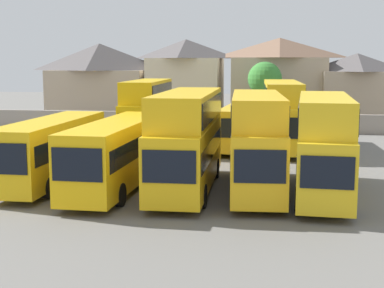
{
  "coord_description": "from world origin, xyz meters",
  "views": [
    {
      "loc": [
        4.8,
        -27.93,
        6.61
      ],
      "look_at": [
        0.0,
        3.0,
        1.96
      ],
      "focal_mm": 51.91,
      "sensor_mm": 36.0,
      "label": 1
    }
  ],
  "objects_px": {
    "bus_3": "(188,136)",
    "bus_7": "(192,124)",
    "bus_6": "(147,109)",
    "bus_2": "(118,151)",
    "bus_1": "(52,147)",
    "house_terrace_right": "(279,80)",
    "bus_4": "(257,138)",
    "tree_left_of_lot": "(265,79)",
    "bus_8": "(243,124)",
    "bus_5": "(324,140)",
    "house_terrace_far_right": "(356,89)",
    "bus_9": "(282,111)",
    "house_terrace_centre": "(186,80)",
    "house_terrace_left": "(100,81)"
  },
  "relations": [
    {
      "from": "bus_4",
      "to": "tree_left_of_lot",
      "type": "height_order",
      "value": "tree_left_of_lot"
    },
    {
      "from": "bus_8",
      "to": "tree_left_of_lot",
      "type": "bearing_deg",
      "value": 177.51
    },
    {
      "from": "bus_7",
      "to": "bus_9",
      "type": "bearing_deg",
      "value": 98.72
    },
    {
      "from": "house_terrace_centre",
      "to": "bus_9",
      "type": "bearing_deg",
      "value": -61.02
    },
    {
      "from": "bus_2",
      "to": "house_terrace_right",
      "type": "height_order",
      "value": "house_terrace_right"
    },
    {
      "from": "bus_1",
      "to": "house_terrace_right",
      "type": "xyz_separation_m",
      "value": [
        12.15,
        33.48,
        2.68
      ]
    },
    {
      "from": "bus_1",
      "to": "bus_6",
      "type": "bearing_deg",
      "value": 172.68
    },
    {
      "from": "house_terrace_right",
      "to": "house_terrace_far_right",
      "type": "height_order",
      "value": "house_terrace_right"
    },
    {
      "from": "bus_4",
      "to": "bus_8",
      "type": "xyz_separation_m",
      "value": [
        -1.6,
        14.34,
        -0.93
      ]
    },
    {
      "from": "bus_8",
      "to": "house_terrace_far_right",
      "type": "relative_size",
      "value": 1.4
    },
    {
      "from": "bus_6",
      "to": "bus_7",
      "type": "xyz_separation_m",
      "value": [
        3.68,
        -0.67,
        -1.03
      ]
    },
    {
      "from": "bus_1",
      "to": "bus_6",
      "type": "distance_m",
      "value": 14.72
    },
    {
      "from": "bus_5",
      "to": "house_terrace_far_right",
      "type": "height_order",
      "value": "house_terrace_far_right"
    },
    {
      "from": "bus_3",
      "to": "house_terrace_right",
      "type": "distance_m",
      "value": 34.26
    },
    {
      "from": "bus_3",
      "to": "bus_8",
      "type": "distance_m",
      "value": 14.67
    },
    {
      "from": "house_terrace_left",
      "to": "house_terrace_right",
      "type": "relative_size",
      "value": 1.09
    },
    {
      "from": "bus_5",
      "to": "tree_left_of_lot",
      "type": "distance_m",
      "value": 27.73
    },
    {
      "from": "bus_6",
      "to": "bus_9",
      "type": "distance_m",
      "value": 10.55
    },
    {
      "from": "bus_7",
      "to": "house_terrace_left",
      "type": "bearing_deg",
      "value": -140.23
    },
    {
      "from": "bus_3",
      "to": "bus_6",
      "type": "xyz_separation_m",
      "value": [
        -5.69,
        14.98,
        0.04
      ]
    },
    {
      "from": "bus_2",
      "to": "house_terrace_far_right",
      "type": "bearing_deg",
      "value": 154.66
    },
    {
      "from": "bus_2",
      "to": "house_terrace_right",
      "type": "relative_size",
      "value": 1.11
    },
    {
      "from": "bus_2",
      "to": "bus_6",
      "type": "xyz_separation_m",
      "value": [
        -2.06,
        15.17,
        0.88
      ]
    },
    {
      "from": "bus_3",
      "to": "bus_5",
      "type": "xyz_separation_m",
      "value": [
        6.82,
        -0.21,
        -0.08
      ]
    },
    {
      "from": "bus_4",
      "to": "tree_left_of_lot",
      "type": "bearing_deg",
      "value": 176.77
    },
    {
      "from": "bus_4",
      "to": "house_terrace_far_right",
      "type": "relative_size",
      "value": 1.38
    },
    {
      "from": "bus_3",
      "to": "bus_9",
      "type": "height_order",
      "value": "bus_9"
    },
    {
      "from": "house_terrace_right",
      "to": "bus_1",
      "type": "bearing_deg",
      "value": -109.94
    },
    {
      "from": "bus_7",
      "to": "house_terrace_left",
      "type": "relative_size",
      "value": 0.93
    },
    {
      "from": "bus_5",
      "to": "bus_3",
      "type": "bearing_deg",
      "value": -89.15
    },
    {
      "from": "bus_4",
      "to": "bus_6",
      "type": "bearing_deg",
      "value": -151.98
    },
    {
      "from": "house_terrace_right",
      "to": "house_terrace_far_right",
      "type": "relative_size",
      "value": 1.39
    },
    {
      "from": "bus_3",
      "to": "house_terrace_far_right",
      "type": "distance_m",
      "value": 35.17
    },
    {
      "from": "bus_1",
      "to": "bus_8",
      "type": "xyz_separation_m",
      "value": [
        9.46,
        14.1,
        -0.12
      ]
    },
    {
      "from": "house_terrace_centre",
      "to": "tree_left_of_lot",
      "type": "relative_size",
      "value": 1.37
    },
    {
      "from": "bus_9",
      "to": "house_terrace_right",
      "type": "bearing_deg",
      "value": 178.23
    },
    {
      "from": "bus_8",
      "to": "house_terrace_centre",
      "type": "relative_size",
      "value": 1.16
    },
    {
      "from": "bus_8",
      "to": "tree_left_of_lot",
      "type": "distance_m",
      "value": 13.11
    },
    {
      "from": "bus_2",
      "to": "bus_6",
      "type": "relative_size",
      "value": 1.12
    },
    {
      "from": "bus_1",
      "to": "bus_2",
      "type": "distance_m",
      "value": 3.95
    },
    {
      "from": "house_terrace_centre",
      "to": "house_terrace_far_right",
      "type": "bearing_deg",
      "value": -3.48
    },
    {
      "from": "bus_6",
      "to": "bus_2",
      "type": "bearing_deg",
      "value": 5.14
    },
    {
      "from": "bus_3",
      "to": "bus_7",
      "type": "xyz_separation_m",
      "value": [
        -2.01,
        14.31,
        -0.99
      ]
    },
    {
      "from": "bus_9",
      "to": "bus_1",
      "type": "bearing_deg",
      "value": -43.17
    },
    {
      "from": "bus_3",
      "to": "bus_8",
      "type": "bearing_deg",
      "value": 171.12
    },
    {
      "from": "bus_4",
      "to": "bus_6",
      "type": "relative_size",
      "value": 1.0
    },
    {
      "from": "bus_1",
      "to": "bus_5",
      "type": "bearing_deg",
      "value": 87.41
    },
    {
      "from": "bus_6",
      "to": "house_terrace_far_right",
      "type": "height_order",
      "value": "house_terrace_far_right"
    },
    {
      "from": "house_terrace_right",
      "to": "tree_left_of_lot",
      "type": "distance_m",
      "value": 6.84
    },
    {
      "from": "bus_5",
      "to": "house_terrace_far_right",
      "type": "relative_size",
      "value": 1.38
    }
  ]
}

